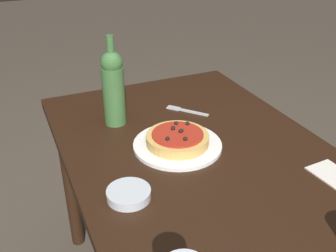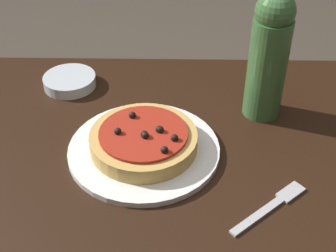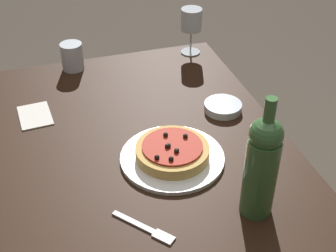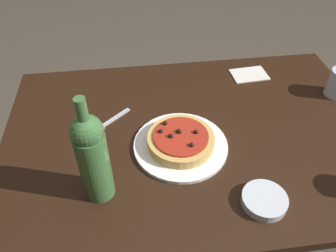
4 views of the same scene
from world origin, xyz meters
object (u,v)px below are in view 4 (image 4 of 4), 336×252
(pizza, at_px, (181,140))
(wine_bottle, at_px, (93,157))
(dinner_plate, at_px, (181,145))
(fork, at_px, (107,123))
(dining_table, at_px, (193,154))
(side_bowl, at_px, (264,200))

(pizza, bearing_deg, wine_bottle, -150.70)
(dinner_plate, height_order, fork, dinner_plate)
(dinner_plate, distance_m, fork, 0.27)
(wine_bottle, bearing_deg, dining_table, 32.92)
(dining_table, xyz_separation_m, side_bowl, (0.13, -0.29, 0.12))
(dining_table, distance_m, fork, 0.31)
(wine_bottle, xyz_separation_m, fork, (0.02, 0.27, -0.14))
(dinner_plate, xyz_separation_m, pizza, (-0.00, 0.00, 0.02))
(wine_bottle, xyz_separation_m, side_bowl, (0.43, -0.10, -0.13))
(fork, bearing_deg, dining_table, 123.63)
(pizza, height_order, wine_bottle, wine_bottle)
(side_bowl, bearing_deg, dining_table, 114.68)
(dining_table, relative_size, pizza, 5.99)
(wine_bottle, distance_m, fork, 0.31)
(dining_table, bearing_deg, fork, 164.02)
(dinner_plate, bearing_deg, pizza, 148.98)
(pizza, relative_size, fork, 1.43)
(fork, bearing_deg, pizza, 108.56)
(dining_table, height_order, fork, fork)
(dining_table, distance_m, wine_bottle, 0.43)
(dinner_plate, distance_m, wine_bottle, 0.31)
(dinner_plate, relative_size, side_bowl, 2.42)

